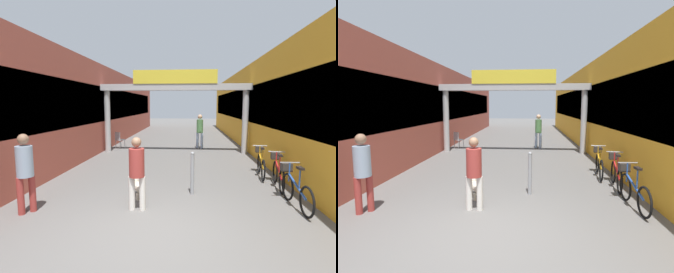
# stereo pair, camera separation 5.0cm
# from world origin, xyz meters

# --- Properties ---
(ground_plane) EXTENTS (80.00, 80.00, 0.00)m
(ground_plane) POSITION_xyz_m (0.00, 0.00, 0.00)
(ground_plane) COLOR #605E5B
(storefront_left) EXTENTS (3.00, 26.00, 4.30)m
(storefront_left) POSITION_xyz_m (-5.09, 11.00, 2.15)
(storefront_left) COLOR #B25142
(storefront_left) RESTS_ON ground_plane
(storefront_right) EXTENTS (3.00, 26.00, 4.30)m
(storefront_right) POSITION_xyz_m (5.09, 11.00, 2.15)
(storefront_right) COLOR gold
(storefront_right) RESTS_ON ground_plane
(arcade_sign_gateway) EXTENTS (7.40, 0.47, 3.96)m
(arcade_sign_gateway) POSITION_xyz_m (0.00, 8.16, 2.78)
(arcade_sign_gateway) COLOR #B2B2B2
(arcade_sign_gateway) RESTS_ON ground_plane
(pedestrian_with_dog) EXTENTS (0.38, 0.35, 1.64)m
(pedestrian_with_dog) POSITION_xyz_m (-0.45, 1.03, 0.93)
(pedestrian_with_dog) COLOR silver
(pedestrian_with_dog) RESTS_ON ground_plane
(pedestrian_companion) EXTENTS (0.48, 0.48, 1.73)m
(pedestrian_companion) POSITION_xyz_m (-2.80, 0.69, 0.99)
(pedestrian_companion) COLOR #99332D
(pedestrian_companion) RESTS_ON ground_plane
(pedestrian_carrying_crate) EXTENTS (0.43, 0.43, 1.82)m
(pedestrian_carrying_crate) POSITION_xyz_m (1.26, 9.46, 1.05)
(pedestrian_carrying_crate) COLOR #A5BFE0
(pedestrian_carrying_crate) RESTS_ON ground_plane
(dog_on_leash) EXTENTS (0.48, 0.67, 0.47)m
(dog_on_leash) POSITION_xyz_m (-0.60, 1.84, 0.29)
(dog_on_leash) COLOR beige
(dog_on_leash) RESTS_ON ground_plane
(bicycle_blue_nearest) EXTENTS (0.46, 1.69, 0.98)m
(bicycle_blue_nearest) POSITION_xyz_m (3.12, 1.54, 0.44)
(bicycle_blue_nearest) COLOR black
(bicycle_blue_nearest) RESTS_ON ground_plane
(bicycle_red_second) EXTENTS (0.46, 1.68, 0.98)m
(bicycle_red_second) POSITION_xyz_m (3.23, 3.02, 0.44)
(bicycle_red_second) COLOR black
(bicycle_red_second) RESTS_ON ground_plane
(bicycle_orange_third) EXTENTS (0.46, 1.68, 0.98)m
(bicycle_orange_third) POSITION_xyz_m (3.05, 4.15, 0.44)
(bicycle_orange_third) COLOR black
(bicycle_orange_third) RESTS_ON ground_plane
(bollard_post_metal) EXTENTS (0.10, 0.10, 1.13)m
(bollard_post_metal) POSITION_xyz_m (0.78, 2.18, 0.57)
(bollard_post_metal) COLOR gray
(bollard_post_metal) RESTS_ON ground_plane
(cafe_chair_aluminium_nearer) EXTENTS (0.56, 0.56, 0.89)m
(cafe_chair_aluminium_nearer) POSITION_xyz_m (-3.03, 9.06, 0.54)
(cafe_chair_aluminium_nearer) COLOR gray
(cafe_chair_aluminium_nearer) RESTS_ON ground_plane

